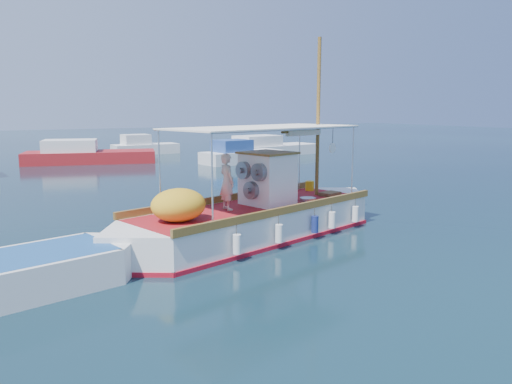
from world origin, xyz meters
TOP-DOWN VIEW (x-y plane):
  - ground at (0.00, 0.00)m, footprint 160.00×160.00m
  - fishing_caique at (-0.52, 0.55)m, footprint 9.72×4.36m
  - bg_boat_n at (-0.36, 23.38)m, footprint 8.96×5.14m
  - bg_boat_ne at (8.68, 18.10)m, footprint 5.96×2.86m
  - bg_boat_e at (13.10, 21.72)m, footprint 8.64×3.75m
  - bg_boat_far_n at (5.11, 27.89)m, footprint 5.22×2.09m

SIDE VIEW (x-z plane):
  - ground at x=0.00m, z-range 0.00..0.00m
  - bg_boat_n at x=-0.36m, z-range -0.41..1.39m
  - bg_boat_ne at x=8.68m, z-range -0.41..1.39m
  - bg_boat_far_n at x=5.11m, z-range -0.41..1.39m
  - bg_boat_e at x=13.10m, z-range -0.41..1.39m
  - fishing_caique at x=-0.52m, z-range -2.52..3.59m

